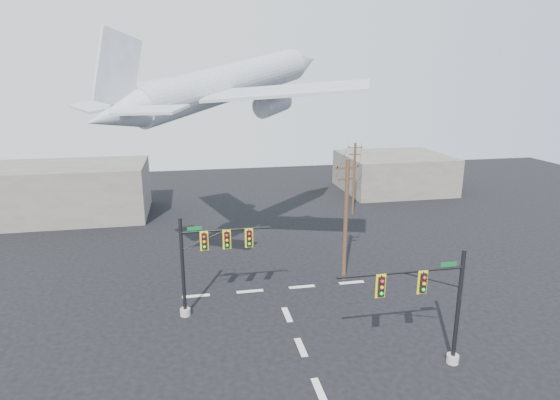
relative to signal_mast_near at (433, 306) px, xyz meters
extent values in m
plane|color=black|center=(-6.48, -0.83, -3.68)|extent=(120.00, 120.00, 0.00)
cube|color=beige|center=(-6.48, -0.83, -3.67)|extent=(0.40, 2.00, 0.01)
cube|color=beige|center=(-6.48, 3.17, -3.67)|extent=(0.40, 2.00, 0.01)
cube|color=beige|center=(-6.48, 7.17, -3.67)|extent=(0.40, 2.00, 0.01)
cube|color=beige|center=(-12.48, 11.17, -3.67)|extent=(2.00, 0.40, 0.01)
cube|color=beige|center=(-8.48, 11.17, -3.67)|extent=(2.00, 0.40, 0.01)
cube|color=beige|center=(-4.48, 11.17, -3.67)|extent=(2.00, 0.40, 0.01)
cube|color=beige|center=(-0.48, 11.17, -3.67)|extent=(2.00, 0.40, 0.01)
cylinder|color=gray|center=(1.55, 0.05, -3.44)|extent=(0.68, 0.68, 0.48)
cylinder|color=black|center=(1.55, 0.05, -0.29)|extent=(0.23, 0.23, 6.77)
cylinder|color=black|center=(-1.95, 0.05, 2.13)|extent=(6.99, 0.15, 0.15)
cylinder|color=black|center=(-0.20, 0.05, 1.55)|extent=(3.68, 0.08, 0.08)
cube|color=black|center=(-0.78, -0.10, 1.52)|extent=(0.33, 0.29, 1.06)
cube|color=yellow|center=(-0.78, -0.08, 1.52)|extent=(0.53, 0.04, 1.31)
sphere|color=red|center=(-0.78, -0.26, 1.86)|extent=(0.19, 0.19, 0.19)
sphere|color=orange|center=(-0.78, -0.26, 1.52)|extent=(0.19, 0.19, 0.19)
sphere|color=#0CC432|center=(-0.78, -0.26, 1.18)|extent=(0.19, 0.19, 0.19)
cube|color=black|center=(-3.11, -0.10, 1.52)|extent=(0.33, 0.29, 1.06)
cube|color=yellow|center=(-3.11, -0.08, 1.52)|extent=(0.53, 0.04, 1.31)
sphere|color=red|center=(-3.11, -0.26, 1.86)|extent=(0.19, 0.19, 0.19)
sphere|color=orange|center=(-3.11, -0.26, 1.52)|extent=(0.19, 0.19, 0.19)
sphere|color=#0CC432|center=(-3.11, -0.26, 1.18)|extent=(0.19, 0.19, 0.19)
cube|color=#0B5022|center=(0.68, -0.01, 2.37)|extent=(0.92, 0.04, 0.25)
cylinder|color=gray|center=(-13.23, 8.43, -3.43)|extent=(0.69, 0.69, 0.49)
cylinder|color=black|center=(-13.23, 8.43, -0.24)|extent=(0.24, 0.24, 6.87)
cylinder|color=black|center=(-10.30, 8.43, 2.21)|extent=(5.86, 0.16, 0.16)
cylinder|color=black|center=(-11.77, 8.43, 1.62)|extent=(3.16, 0.08, 0.08)
cube|color=black|center=(-11.77, 8.28, 1.59)|extent=(0.33, 0.29, 1.08)
cube|color=yellow|center=(-11.77, 8.30, 1.59)|extent=(0.54, 0.04, 1.32)
sphere|color=red|center=(-11.77, 8.11, 1.94)|extent=(0.20, 0.20, 0.20)
sphere|color=orange|center=(-11.77, 8.11, 1.59)|extent=(0.20, 0.20, 0.20)
sphere|color=#0CC432|center=(-11.77, 8.11, 1.25)|extent=(0.20, 0.20, 0.20)
cube|color=black|center=(-10.30, 8.28, 1.59)|extent=(0.33, 0.29, 1.08)
cube|color=yellow|center=(-10.30, 8.30, 1.59)|extent=(0.54, 0.04, 1.32)
sphere|color=red|center=(-10.30, 8.11, 1.94)|extent=(0.20, 0.20, 0.20)
sphere|color=orange|center=(-10.30, 8.11, 1.59)|extent=(0.20, 0.20, 0.20)
sphere|color=#0CC432|center=(-10.30, 8.11, 1.25)|extent=(0.20, 0.20, 0.20)
cube|color=black|center=(-8.84, 8.28, 1.59)|extent=(0.33, 0.29, 1.08)
cube|color=yellow|center=(-8.84, 8.30, 1.59)|extent=(0.54, 0.04, 1.32)
sphere|color=red|center=(-8.84, 8.11, 1.94)|extent=(0.20, 0.20, 0.20)
sphere|color=orange|center=(-8.84, 8.11, 1.59)|extent=(0.20, 0.20, 0.20)
sphere|color=#0CC432|center=(-8.84, 8.11, 1.25)|extent=(0.20, 0.20, 0.20)
cube|color=#0B5022|center=(-12.35, 8.37, 2.46)|extent=(0.93, 0.04, 0.26)
cylinder|color=#48321F|center=(-0.90, 11.87, 1.15)|extent=(0.32, 0.32, 9.65)
cube|color=#48321F|center=(-0.90, 11.87, 5.33)|extent=(1.93, 0.45, 0.13)
cube|color=#48321F|center=(-0.90, 11.87, 4.47)|extent=(1.50, 0.38, 0.13)
cylinder|color=black|center=(-1.75, 11.72, 5.44)|extent=(0.11, 0.11, 0.13)
cylinder|color=black|center=(-0.90, 11.87, 5.44)|extent=(0.11, 0.11, 0.13)
cylinder|color=black|center=(-0.06, 12.01, 5.44)|extent=(0.11, 0.11, 0.13)
cylinder|color=#48321F|center=(6.00, 29.09, 0.48)|extent=(0.28, 0.28, 8.31)
cube|color=#48321F|center=(6.00, 29.09, 4.07)|extent=(1.68, 0.25, 0.11)
cube|color=#48321F|center=(6.00, 29.09, 3.33)|extent=(1.31, 0.22, 0.11)
cylinder|color=black|center=(5.25, 29.15, 4.17)|extent=(0.09, 0.09, 0.11)
cylinder|color=black|center=(6.00, 29.09, 4.17)|extent=(0.09, 0.09, 0.11)
cylinder|color=black|center=(6.74, 29.03, 4.17)|extent=(0.09, 0.09, 0.11)
cylinder|color=black|center=(1.75, 20.48, 4.65)|extent=(7.04, 17.23, 0.03)
cylinder|color=black|center=(3.35, 20.48, 4.65)|extent=(6.82, 17.23, 0.03)
cylinder|color=#B7BBC4|center=(-9.12, 16.50, 11.44)|extent=(14.75, 14.05, 5.68)
cone|color=#B7BBC4|center=(-1.47, 23.66, 13.25)|extent=(5.01, 4.94, 3.38)
cone|color=#B7BBC4|center=(-16.77, 9.34, 9.63)|extent=(4.79, 4.71, 3.11)
cube|color=#B7BBC4|center=(-14.18, 20.22, 10.98)|extent=(7.16, 11.86, 0.87)
cube|color=#B7BBC4|center=(-5.74, 11.21, 10.98)|extent=(11.85, 7.77, 0.87)
cylinder|color=#B7BBC4|center=(-12.25, 19.49, 10.00)|extent=(3.24, 3.17, 2.00)
cylinder|color=#B7BBC4|center=(-6.35, 13.18, 10.00)|extent=(3.24, 3.17, 2.00)
cube|color=#B7BBC4|center=(-16.40, 9.69, 12.35)|extent=(2.92, 2.75, 4.89)
cube|color=#B7BBC4|center=(-18.36, 11.64, 10.05)|extent=(3.71, 4.70, 0.48)
cube|color=#B7BBC4|center=(-14.58, 7.61, 10.05)|extent=(4.67, 3.89, 0.48)
cube|color=slate|center=(-26.48, 34.17, -0.68)|extent=(18.00, 10.00, 6.00)
cube|color=slate|center=(15.52, 39.17, -1.18)|extent=(14.00, 12.00, 5.00)
camera|label=1|loc=(-12.44, -20.74, 12.02)|focal=30.00mm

